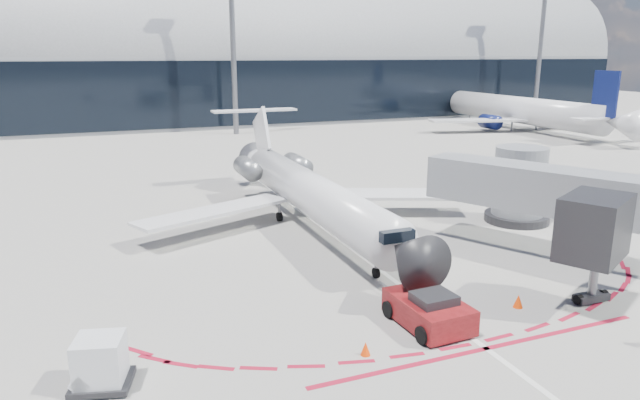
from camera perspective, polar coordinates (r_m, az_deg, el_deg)
name	(u,v)px	position (r m, az deg, el deg)	size (l,w,h in m)	color
ground	(353,250)	(31.28, 3.36, -5.06)	(260.00, 260.00, 0.00)	gray
apron_centerline	(339,240)	(33.00, 1.90, -3.98)	(0.25, 40.00, 0.01)	silver
apron_stop_bar	(486,349)	(22.28, 16.28, -14.07)	(14.00, 0.25, 0.01)	maroon
terminal_building	(176,66)	(92.54, -14.18, 12.83)	(150.00, 24.15, 24.00)	#9B9EA1
jet_bridge	(540,193)	(33.38, 21.15, 0.61)	(10.03, 15.20, 4.90)	gray
light_mast_centre	(233,37)	(76.75, -8.72, 15.83)	(0.70, 0.70, 25.00)	slate
light_mast_east	(541,40)	(100.72, 21.24, 14.68)	(0.70, 0.70, 25.00)	slate
regional_jet	(306,190)	(35.42, -1.38, 1.02)	(21.40, 26.39, 6.61)	silver
pushback_tug	(429,310)	(23.21, 10.81, -10.77)	(2.52, 5.63, 1.45)	#560C0E
uld_container	(100,363)	(20.15, -21.11, -14.98)	(2.18, 1.98, 1.73)	black
safety_cone_left	(366,348)	(21.00, 4.58, -14.59)	(0.36, 0.36, 0.51)	#FF4005
safety_cone_right	(518,301)	(25.84, 19.21, -9.52)	(0.41, 0.41, 0.57)	#FF4005
bg_airliner_1	(522,91)	(85.65, 19.57, 10.21)	(32.96, 34.90, 10.66)	silver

